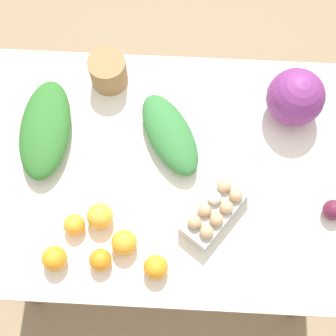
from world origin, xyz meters
name	(u,v)px	position (x,y,z in m)	size (l,w,h in m)	color
ground_plane	(168,224)	(0.00, 0.00, 0.00)	(8.00, 8.00, 0.00)	#937A5B
dining_table	(168,181)	(0.00, 0.00, 0.64)	(1.25, 0.85, 0.75)	silver
cabbage_purple	(295,97)	(-0.39, -0.23, 0.84)	(0.19, 0.19, 0.19)	#7A2D75
egg_carton	(215,211)	(-0.15, 0.14, 0.79)	(0.21, 0.24, 0.09)	#B7B7B2
paper_bag	(108,72)	(0.22, -0.32, 0.81)	(0.12, 0.12, 0.11)	#997047
greens_bunch_beet_tops	(45,129)	(0.40, -0.10, 0.80)	(0.35, 0.16, 0.09)	#2D6B28
greens_bunch_dandelion	(170,134)	(0.00, -0.11, 0.80)	(0.31, 0.14, 0.09)	#337538
beet_root	(333,210)	(-0.51, 0.11, 0.78)	(0.06, 0.06, 0.06)	#5B1933
orange_0	(156,267)	(0.02, 0.31, 0.79)	(0.07, 0.07, 0.07)	orange
orange_1	(100,260)	(0.18, 0.30, 0.79)	(0.07, 0.07, 0.07)	orange
orange_2	(124,243)	(0.12, 0.25, 0.79)	(0.08, 0.08, 0.08)	orange
orange_3	(54,258)	(0.32, 0.30, 0.79)	(0.07, 0.07, 0.07)	orange
orange_4	(74,225)	(0.27, 0.20, 0.78)	(0.07, 0.07, 0.07)	orange
orange_5	(100,216)	(0.20, 0.17, 0.79)	(0.08, 0.08, 0.08)	#F9A833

